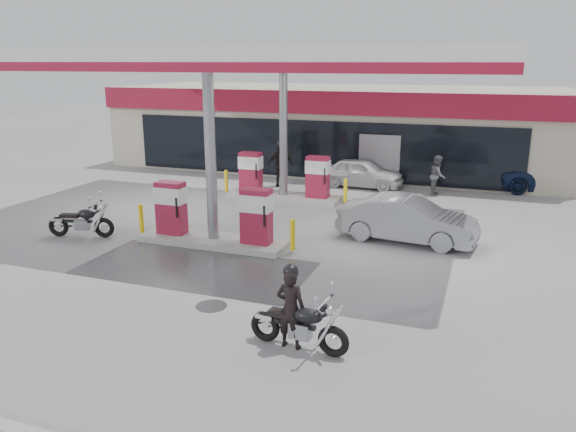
# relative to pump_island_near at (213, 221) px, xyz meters

# --- Properties ---
(ground) EXTENTS (90.00, 90.00, 0.00)m
(ground) POSITION_rel_pump_island_near_xyz_m (0.00, -2.00, -0.71)
(ground) COLOR gray
(ground) RESTS_ON ground
(wet_patch) EXTENTS (6.00, 3.00, 0.00)m
(wet_patch) POSITION_rel_pump_island_near_xyz_m (0.50, -2.00, -0.71)
(wet_patch) COLOR #4C4C4F
(wet_patch) RESTS_ON ground
(drain_cover) EXTENTS (0.70, 0.70, 0.01)m
(drain_cover) POSITION_rel_pump_island_near_xyz_m (2.00, -4.00, -0.71)
(drain_cover) COLOR #38383A
(drain_cover) RESTS_ON ground
(store_building) EXTENTS (22.00, 8.22, 4.00)m
(store_building) POSITION_rel_pump_island_near_xyz_m (0.01, 13.94, 1.30)
(store_building) COLOR beige
(store_building) RESTS_ON ground
(canopy) EXTENTS (16.00, 10.02, 5.51)m
(canopy) POSITION_rel_pump_island_near_xyz_m (0.00, 3.00, 4.56)
(canopy) COLOR silver
(canopy) RESTS_ON ground
(pump_island_near) EXTENTS (5.14, 1.30, 1.78)m
(pump_island_near) POSITION_rel_pump_island_near_xyz_m (0.00, 0.00, 0.00)
(pump_island_near) COLOR #9E9E99
(pump_island_near) RESTS_ON ground
(pump_island_far) EXTENTS (5.14, 1.30, 1.78)m
(pump_island_far) POSITION_rel_pump_island_near_xyz_m (0.00, 6.00, 0.00)
(pump_island_far) COLOR #9E9E99
(pump_island_far) RESTS_ON ground
(main_motorcycle) EXTENTS (2.03, 0.78, 1.04)m
(main_motorcycle) POSITION_rel_pump_island_near_xyz_m (4.47, -5.14, -0.25)
(main_motorcycle) COLOR black
(main_motorcycle) RESTS_ON ground
(biker_main) EXTENTS (0.60, 0.41, 1.58)m
(biker_main) POSITION_rel_pump_island_near_xyz_m (4.28, -5.12, 0.08)
(biker_main) COLOR black
(biker_main) RESTS_ON ground
(parked_motorcycle) EXTENTS (2.06, 0.88, 1.08)m
(parked_motorcycle) POSITION_rel_pump_island_near_xyz_m (-4.11, -0.78, -0.23)
(parked_motorcycle) COLOR black
(parked_motorcycle) RESTS_ON ground
(sedan_white) EXTENTS (3.74, 1.76, 1.24)m
(sedan_white) POSITION_rel_pump_island_near_xyz_m (2.38, 9.20, -0.09)
(sedan_white) COLOR silver
(sedan_white) RESTS_ON ground
(attendant) EXTENTS (0.64, 0.81, 1.62)m
(attendant) POSITION_rel_pump_island_near_xyz_m (5.62, 8.80, 0.10)
(attendant) COLOR #5B5B60
(attendant) RESTS_ON ground
(hatchback_silver) EXTENTS (4.24, 1.88, 1.35)m
(hatchback_silver) POSITION_rel_pump_island_near_xyz_m (5.38, 2.20, -0.03)
(hatchback_silver) COLOR gray
(hatchback_silver) RESTS_ON ground
(parked_car_left) EXTENTS (4.11, 2.62, 1.11)m
(parked_car_left) POSITION_rel_pump_island_near_xyz_m (-4.50, 11.90, -0.16)
(parked_car_left) COLOR black
(parked_car_left) RESTS_ON ground
(parked_car_right) EXTENTS (5.00, 3.30, 1.28)m
(parked_car_right) POSITION_rel_pump_island_near_xyz_m (10.00, 11.23, -0.07)
(parked_car_right) COLOR #142142
(parked_car_right) RESTS_ON ground
(biker_walking) EXTENTS (1.18, 0.77, 1.87)m
(biker_walking) POSITION_rel_pump_island_near_xyz_m (-0.97, 8.20, 0.23)
(biker_walking) COLOR black
(biker_walking) RESTS_ON ground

